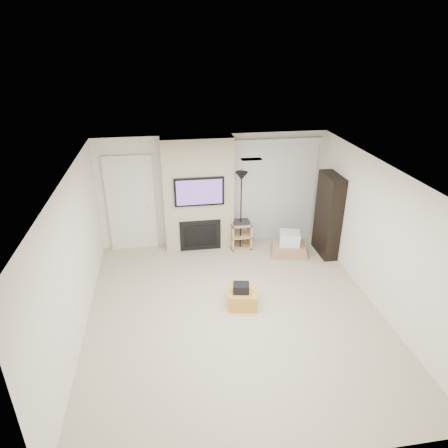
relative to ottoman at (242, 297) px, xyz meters
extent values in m
cube|color=#B9AC8E|center=(-0.18, -0.22, -0.15)|extent=(5.00, 5.50, 0.00)
cube|color=white|center=(-0.18, -0.22, 2.35)|extent=(5.00, 5.50, 0.00)
cube|color=white|center=(-0.18, 2.53, 1.10)|extent=(5.00, 0.00, 2.50)
cube|color=white|center=(-0.18, -2.97, 1.10)|extent=(5.00, 0.00, 2.50)
cube|color=white|center=(-2.68, -0.22, 1.10)|extent=(0.00, 5.50, 2.50)
cube|color=white|center=(2.32, -0.22, 1.10)|extent=(0.00, 5.50, 2.50)
cube|color=silver|center=(0.22, 0.58, 2.35)|extent=(0.35, 0.18, 0.01)
cube|color=gold|center=(0.00, 0.00, 0.00)|extent=(0.59, 0.59, 0.30)
cube|color=black|center=(-0.04, -0.03, 0.23)|extent=(0.32, 0.27, 0.16)
cube|color=tan|center=(-0.53, 2.33, 1.10)|extent=(1.50, 0.40, 2.50)
cube|color=black|center=(-0.53, 2.10, 1.25)|extent=(1.05, 0.06, 0.62)
cube|color=#53367A|center=(-0.53, 2.06, 1.25)|extent=(0.96, 0.00, 0.54)
cube|color=black|center=(-0.53, 2.12, 0.22)|extent=(0.90, 0.04, 0.70)
cube|color=black|center=(-0.53, 2.10, 0.22)|extent=(0.70, 0.02, 0.50)
cube|color=silver|center=(-1.98, 2.49, 0.92)|extent=(1.02, 0.08, 2.14)
cube|color=#AEA592|center=(-1.98, 2.50, 0.87)|extent=(0.90, 0.05, 2.05)
cylinder|color=silver|center=(-1.64, 2.45, 0.85)|extent=(0.07, 0.06, 0.07)
cube|color=silver|center=(1.22, 2.47, 2.18)|extent=(1.98, 0.10, 0.08)
cube|color=silver|center=(1.22, 2.48, 0.99)|extent=(1.90, 0.03, 2.29)
cylinder|color=black|center=(0.36, 2.06, -0.14)|extent=(0.27, 0.27, 0.03)
cylinder|color=black|center=(0.36, 2.06, 0.70)|extent=(0.03, 0.03, 1.67)
cone|color=black|center=(0.36, 2.06, 1.56)|extent=(0.27, 0.27, 0.17)
cube|color=tan|center=(0.18, 2.12, 0.15)|extent=(0.04, 0.38, 0.60)
cube|color=tan|center=(0.59, 2.12, 0.15)|extent=(0.04, 0.38, 0.60)
cube|color=tan|center=(0.38, 2.12, -0.14)|extent=(0.45, 0.38, 0.03)
cube|color=tan|center=(0.38, 2.12, 0.15)|extent=(0.45, 0.38, 0.03)
cube|color=tan|center=(0.38, 2.12, 0.43)|extent=(0.45, 0.38, 0.03)
cube|color=black|center=(0.38, 2.12, 0.48)|extent=(0.35, 0.25, 0.06)
cube|color=#A57D5B|center=(1.37, 1.65, -0.11)|extent=(0.90, 0.76, 0.09)
cube|color=#A57D5B|center=(1.37, 1.65, -0.03)|extent=(0.85, 0.71, 0.08)
cube|color=#A57D5B|center=(1.37, 1.65, 0.05)|extent=(0.81, 0.67, 0.08)
cube|color=silver|center=(1.37, 1.65, 0.23)|extent=(0.51, 0.47, 0.29)
cube|color=black|center=(2.16, 1.58, 0.75)|extent=(0.30, 0.80, 1.80)
cube|color=black|center=(2.14, 1.58, 0.30)|extent=(0.26, 0.72, 0.02)
cube|color=black|center=(2.14, 1.58, 0.75)|extent=(0.26, 0.72, 0.02)
cube|color=black|center=(2.14, 1.58, 1.20)|extent=(0.26, 0.72, 0.02)
camera|label=1|loc=(-1.23, -5.72, 4.21)|focal=32.00mm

